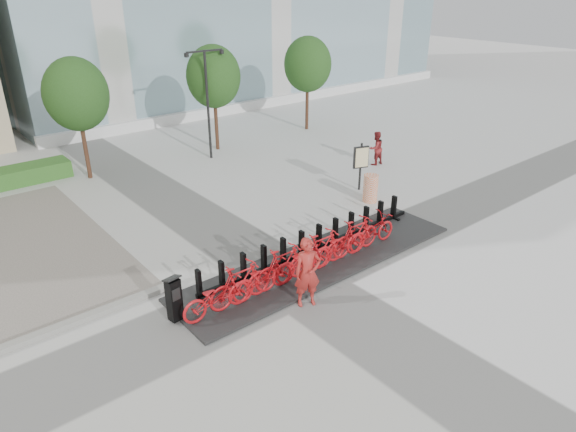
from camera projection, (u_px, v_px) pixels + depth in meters
ground at (294, 280)px, 14.73m from camera, size 120.00×120.00×0.00m
tree_1 at (76, 95)px, 20.77m from camera, size 2.60×2.60×5.10m
tree_2 at (213, 77)px, 24.50m from camera, size 2.60×2.60×5.10m
tree_3 at (308, 64)px, 27.95m from camera, size 2.60×2.60×5.10m
streetlamp at (207, 92)px, 23.42m from camera, size 2.00×0.20×5.00m
dock_pad at (320, 261)px, 15.67m from camera, size 9.60×2.40×0.08m
dock_rail_posts at (312, 241)px, 15.84m from camera, size 8.02×0.50×0.85m
bike_0 at (217, 296)px, 12.95m from camera, size 1.97×0.69×1.04m
bike_1 at (240, 284)px, 13.34m from camera, size 1.91×0.54×1.15m
bike_2 at (262, 277)px, 13.78m from camera, size 1.97×0.69×1.04m
bike_3 at (283, 266)px, 14.17m from camera, size 1.91×0.54×1.15m
bike_4 at (303, 260)px, 14.61m from camera, size 1.97×0.69×1.04m
bike_5 at (322, 250)px, 15.00m from camera, size 1.91×0.54×1.15m
bike_6 at (339, 245)px, 15.43m from camera, size 1.97×0.69×1.04m
bike_7 at (356, 236)px, 15.82m from camera, size 1.91×0.54×1.15m
bike_8 at (372, 231)px, 16.26m from camera, size 1.97×0.69×1.04m
kiosk at (174, 299)px, 12.67m from camera, size 0.43×0.38×1.27m
worker_red at (308, 272)px, 13.27m from camera, size 0.83×0.71×1.93m
pedestrian at (376, 148)px, 23.54m from camera, size 0.80×0.65×1.56m
construction_barrel at (371, 188)px, 19.71m from camera, size 0.56×0.56×1.08m
map_sign at (361, 159)px, 20.49m from camera, size 0.64×0.31×1.97m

